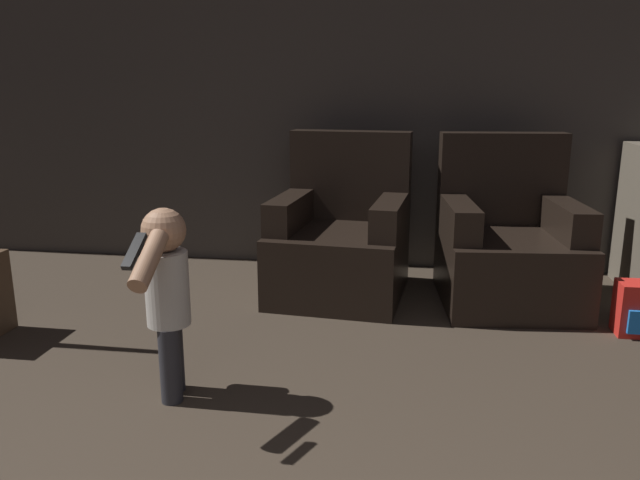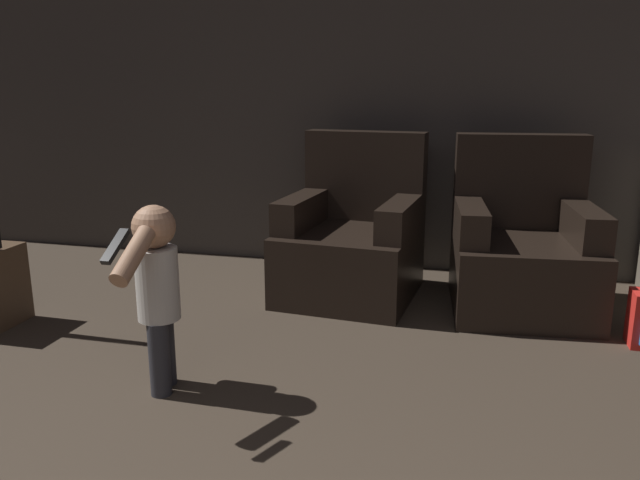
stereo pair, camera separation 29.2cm
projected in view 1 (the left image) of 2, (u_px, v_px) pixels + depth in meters
wall_back at (368, 86)px, 4.38m from camera, size 8.40×0.05×2.60m
armchair_left at (341, 241)px, 3.97m from camera, size 0.87×0.92×1.01m
armchair_right at (507, 247)px, 3.83m from camera, size 0.86×0.92×1.01m
person_toddler at (166, 289)px, 2.58m from camera, size 0.18×0.56×0.83m
toy_backpack at (640, 309)px, 3.33m from camera, size 0.24×0.19×0.29m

